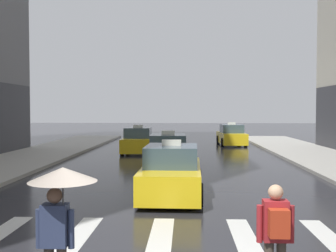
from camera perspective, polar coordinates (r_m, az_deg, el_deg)
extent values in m
cube|color=silver|center=(9.33, -12.49, -14.83)|extent=(0.50, 2.80, 0.01)
cube|color=silver|center=(9.05, -1.00, -15.31)|extent=(0.50, 2.80, 0.01)
cube|color=silver|center=(9.13, 10.77, -15.20)|extent=(0.50, 2.80, 0.01)
cube|color=silver|center=(9.55, 21.88, -14.54)|extent=(0.50, 2.80, 0.01)
cube|color=yellow|center=(12.94, 0.53, -7.42)|extent=(1.89, 4.54, 0.84)
cube|color=#384C5B|center=(12.74, 0.51, -4.22)|extent=(1.64, 2.13, 0.64)
cube|color=silver|center=(12.70, 0.51, -2.38)|extent=(0.60, 0.25, 0.18)
cylinder|color=black|center=(14.37, -2.61, -7.38)|extent=(0.23, 0.66, 0.66)
cylinder|color=black|center=(14.29, 4.28, -7.44)|extent=(0.23, 0.66, 0.66)
cylinder|color=black|center=(11.74, -4.06, -9.58)|extent=(0.23, 0.66, 0.66)
cylinder|color=black|center=(11.64, 4.44, -9.68)|extent=(0.23, 0.66, 0.66)
cube|color=#F2EAB2|center=(15.22, -1.39, -5.81)|extent=(0.20, 0.04, 0.14)
cube|color=#F2EAB2|center=(15.16, 3.39, -5.84)|extent=(0.20, 0.04, 0.14)
cube|color=gold|center=(18.66, 0.01, -4.44)|extent=(1.94, 4.55, 0.84)
cube|color=#384C5B|center=(18.49, 0.00, -2.20)|extent=(1.66, 2.15, 0.64)
cube|color=silver|center=(18.47, 0.00, -0.93)|extent=(0.61, 0.26, 0.18)
cylinder|color=black|center=(20.06, -2.40, -4.64)|extent=(0.24, 0.67, 0.66)
cylinder|color=black|center=(20.04, 2.51, -4.64)|extent=(0.24, 0.67, 0.66)
cylinder|color=black|center=(17.39, -2.88, -5.70)|extent=(0.24, 0.67, 0.66)
cylinder|color=black|center=(17.36, 2.79, -5.71)|extent=(0.24, 0.67, 0.66)
cube|color=#F2EAB2|center=(20.93, -1.65, -3.60)|extent=(0.20, 0.05, 0.14)
cube|color=#F2EAB2|center=(20.92, 1.81, -3.60)|extent=(0.20, 0.05, 0.14)
cube|color=yellow|center=(26.03, -4.23, -2.54)|extent=(1.85, 4.52, 0.84)
cube|color=#384C5B|center=(25.88, -4.26, -0.93)|extent=(1.63, 2.12, 0.64)
cube|color=silver|center=(25.86, -4.26, -0.02)|extent=(0.60, 0.25, 0.18)
cylinder|color=black|center=(27.48, -5.71, -2.78)|extent=(0.23, 0.66, 0.66)
cylinder|color=black|center=(27.31, -2.15, -2.80)|extent=(0.23, 0.66, 0.66)
cylinder|color=black|center=(24.82, -6.52, -3.32)|extent=(0.23, 0.66, 0.66)
cylinder|color=black|center=(24.63, -2.58, -3.35)|extent=(0.23, 0.66, 0.66)
cube|color=#F2EAB2|center=(28.34, -5.02, -2.07)|extent=(0.20, 0.04, 0.14)
cube|color=#F2EAB2|center=(28.22, -2.48, -2.08)|extent=(0.20, 0.04, 0.14)
cube|color=yellow|center=(31.88, 8.97, -1.68)|extent=(2.01, 4.58, 0.84)
cube|color=#384C5B|center=(31.74, 9.00, -0.36)|extent=(1.70, 2.17, 0.64)
cube|color=silver|center=(31.72, 9.01, 0.38)|extent=(0.61, 0.27, 0.18)
cylinder|color=black|center=(33.10, 7.13, -1.93)|extent=(0.25, 0.67, 0.66)
cylinder|color=black|center=(33.37, 10.04, -1.91)|extent=(0.25, 0.67, 0.66)
cylinder|color=black|center=(30.44, 7.78, -2.30)|extent=(0.25, 0.67, 0.66)
cylinder|color=black|center=(30.72, 10.94, -2.28)|extent=(0.25, 0.67, 0.66)
cube|color=#F2EAB2|center=(34.02, 7.31, -1.36)|extent=(0.20, 0.05, 0.14)
cube|color=#F2EAB2|center=(34.21, 9.40, -1.35)|extent=(0.20, 0.05, 0.14)
cube|color=#2D3856|center=(6.03, -15.73, -13.38)|extent=(0.36, 0.24, 0.60)
sphere|color=brown|center=(5.93, -15.78, -9.47)|extent=(0.22, 0.22, 0.22)
cylinder|color=#2D3856|center=(6.12, -17.84, -13.67)|extent=(0.09, 0.09, 0.55)
cylinder|color=#2D3856|center=(5.98, -13.57, -14.00)|extent=(0.09, 0.09, 0.55)
cylinder|color=#4C4C4C|center=(5.92, -14.64, -10.67)|extent=(0.02, 0.02, 1.00)
cone|color=gray|center=(5.84, -14.68, -6.65)|extent=(0.96, 0.96, 0.20)
cube|color=maroon|center=(6.25, 14.99, -12.82)|extent=(0.36, 0.24, 0.60)
sphere|color=tan|center=(6.15, 15.03, -9.04)|extent=(0.22, 0.22, 0.22)
cylinder|color=maroon|center=(6.22, 12.85, -13.35)|extent=(0.09, 0.09, 0.55)
cylinder|color=maroon|center=(6.32, 17.07, -13.15)|extent=(0.09, 0.09, 0.55)
cube|color=#B23319|center=(6.04, 15.45, -13.16)|extent=(0.28, 0.18, 0.40)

